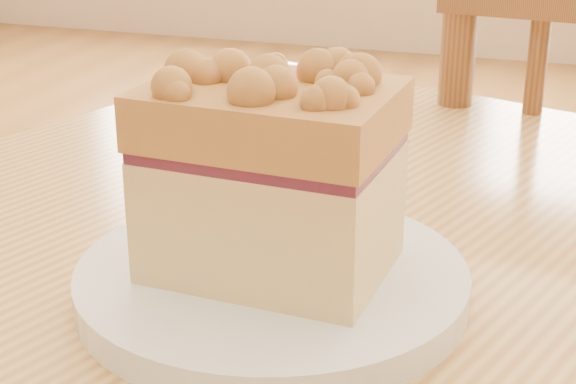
{
  "coord_description": "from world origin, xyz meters",
  "views": [
    {
      "loc": [
        -0.11,
        -0.38,
        1.0
      ],
      "look_at": [
        -0.27,
        0.09,
        0.8
      ],
      "focal_mm": 55.0,
      "sensor_mm": 36.0,
      "label": 1
    }
  ],
  "objects": [
    {
      "name": "plate",
      "position": [
        -0.27,
        0.06,
        0.76
      ],
      "size": [
        0.23,
        0.23,
        0.02
      ],
      "color": "white",
      "rests_on": "cafe_table_main"
    },
    {
      "name": "cake_slice",
      "position": [
        -0.27,
        0.06,
        0.83
      ],
      "size": [
        0.15,
        0.11,
        0.13
      ],
      "rotation": [
        0.0,
        0.0,
        -0.06
      ],
      "color": "#D4B377",
      "rests_on": "plate"
    }
  ]
}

